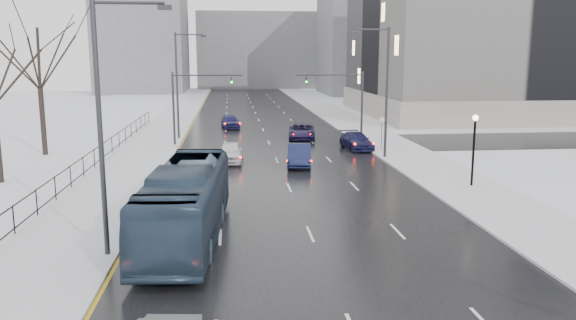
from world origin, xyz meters
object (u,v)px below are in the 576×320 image
object	(u,v)px
tree_park_e	(46,156)
streetlight_l_near	(105,117)
lamppost_r_mid	(474,140)
mast_signal_right	(350,98)
no_uturn_sign	(382,123)
sedan_center_near	(231,152)
tree_park_d	(1,184)
streetlight_r_mid	(384,86)
sedan_right_near	(299,155)
mast_signal_left	(186,100)
sedan_right_far	(356,141)
sedan_right_cross	(302,132)
bus	(186,203)
sedan_center_far	(230,121)
streetlight_l_far	(179,80)

from	to	relation	value
tree_park_e	streetlight_l_near	distance (m)	26.61
lamppost_r_mid	mast_signal_right	xyz separation A→B (m)	(-3.67, 18.00, 1.16)
lamppost_r_mid	no_uturn_sign	distance (m)	14.13
sedan_center_near	tree_park_d	bearing A→B (deg)	-155.43
tree_park_e	streetlight_r_mid	world-z (taller)	streetlight_r_mid
sedan_right_near	tree_park_d	bearing A→B (deg)	-161.30
lamppost_r_mid	mast_signal_left	distance (m)	25.71
tree_park_e	sedan_right_far	distance (m)	25.42
tree_park_d	mast_signal_right	xyz separation A→B (m)	(25.13, 14.00, 4.11)
streetlight_r_mid	sedan_right_far	xyz separation A→B (m)	(-0.97, 4.63, -4.88)
sedan_center_near	sedan_right_cross	size ratio (longest dim) A/B	0.85
streetlight_r_mid	sedan_right_near	distance (m)	8.53
bus	mast_signal_left	bearing A→B (deg)	98.38
bus	no_uturn_sign	bearing A→B (deg)	60.67
sedan_center_far	mast_signal_left	bearing A→B (deg)	-114.70
streetlight_l_near	sedan_right_far	distance (m)	29.44
sedan_right_cross	sedan_center_far	bearing A→B (deg)	134.06
streetlight_r_mid	streetlight_l_near	size ratio (longest dim) A/B	1.00
sedan_center_near	sedan_right_far	size ratio (longest dim) A/B	0.92
streetlight_l_far	sedan_right_far	bearing A→B (deg)	-25.62
streetlight_l_near	bus	xyz separation A→B (m)	(2.76, 1.93, -3.95)
tree_park_e	no_uturn_sign	distance (m)	27.50
sedan_right_cross	sedan_right_far	xyz separation A→B (m)	(3.92, -6.15, -0.03)
mast_signal_left	sedan_center_far	bearing A→B (deg)	71.96
lamppost_r_mid	sedan_center_near	world-z (taller)	lamppost_r_mid
streetlight_l_near	streetlight_l_far	distance (m)	32.00
sedan_right_cross	sedan_center_near	bearing A→B (deg)	-114.39
tree_park_d	sedan_right_far	world-z (taller)	tree_park_d
tree_park_e	sedan_right_far	xyz separation A→B (m)	(25.40, 0.63, 0.74)
bus	streetlight_l_near	bearing A→B (deg)	-140.91
tree_park_e	mast_signal_right	bearing A→B (deg)	8.90
tree_park_e	streetlight_l_far	bearing A→B (deg)	38.57
tree_park_d	streetlight_l_far	world-z (taller)	streetlight_l_far
streetlight_l_near	mast_signal_left	bearing A→B (deg)	88.28
bus	mast_signal_right	bearing A→B (deg)	68.14
mast_signal_right	sedan_center_near	distance (m)	14.06
mast_signal_right	sedan_right_cross	distance (m)	5.94
streetlight_l_far	sedan_right_far	world-z (taller)	streetlight_l_far
streetlight_r_mid	sedan_center_far	size ratio (longest dim) A/B	2.30
lamppost_r_mid	sedan_right_near	size ratio (longest dim) A/B	0.90
bus	tree_park_d	bearing A→B (deg)	139.92
streetlight_r_mid	lamppost_r_mid	bearing A→B (deg)	-74.18
streetlight_l_near	mast_signal_right	xyz separation A→B (m)	(15.49, 28.00, -1.51)
sedan_right_near	streetlight_r_mid	bearing A→B (deg)	25.28
tree_park_e	streetlight_l_far	distance (m)	14.01
lamppost_r_mid	sedan_right_cross	xyz separation A→B (m)	(-7.72, 20.78, -2.18)
tree_park_e	mast_signal_right	world-z (taller)	tree_park_e
mast_signal_left	sedan_right_far	distance (m)	15.29
tree_park_e	sedan_center_near	bearing A→B (deg)	-16.46
tree_park_d	bus	distance (m)	17.38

